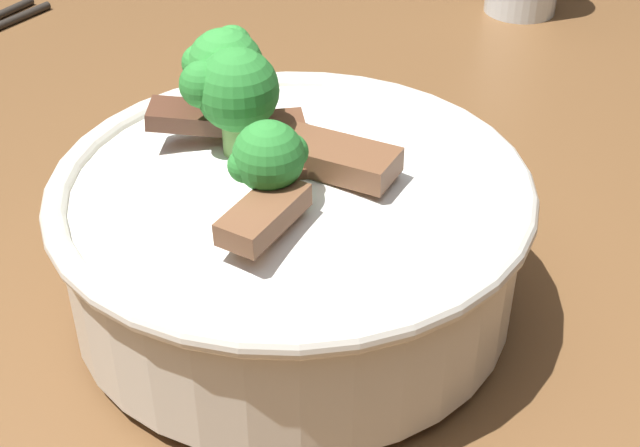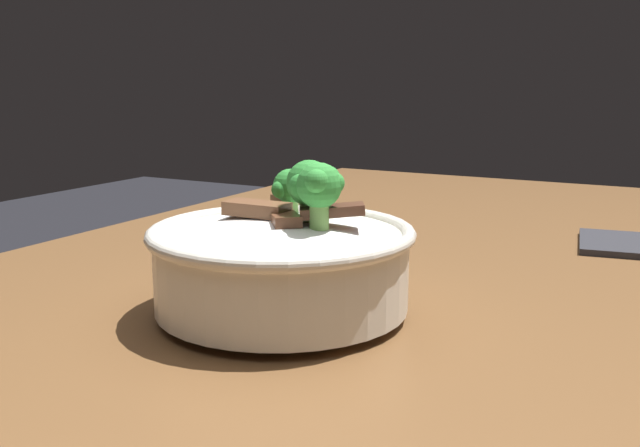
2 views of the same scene
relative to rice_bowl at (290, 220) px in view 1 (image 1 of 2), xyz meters
name	(u,v)px [view 1 (image 1 of 2)]	position (x,y,z in m)	size (l,w,h in m)	color
rice_bowl	(290,220)	(0.00, 0.00, 0.00)	(0.23, 0.23, 0.14)	silver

